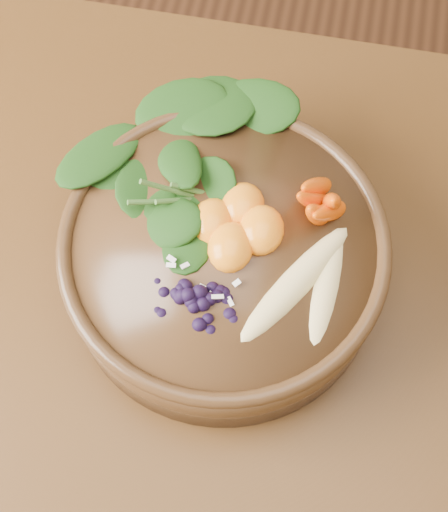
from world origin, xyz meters
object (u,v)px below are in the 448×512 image
(dining_table, at_px, (288,392))
(stoneware_bowl, at_px, (224,260))
(carrot_cluster, at_px, (325,178))
(banana_halves, at_px, (313,277))
(mandarin_cluster, at_px, (237,218))
(blueberry_pile, at_px, (189,289))
(kale_heap, at_px, (216,154))

(dining_table, height_order, stoneware_bowl, stoneware_bowl)
(stoneware_bowl, height_order, carrot_cluster, carrot_cluster)
(carrot_cluster, xyz_separation_m, banana_halves, (0.00, -0.09, -0.03))
(banana_halves, distance_m, mandarin_cluster, 0.09)
(dining_table, bearing_deg, stoneware_bowl, 136.60)
(stoneware_bowl, bearing_deg, blueberry_pile, -107.46)
(carrot_cluster, distance_m, mandarin_cluster, 0.09)
(mandarin_cluster, bearing_deg, kale_heap, 117.89)
(dining_table, bearing_deg, blueberry_pile, 168.68)
(mandarin_cluster, xyz_separation_m, blueberry_pile, (-0.03, -0.08, 0.00))
(banana_halves, bearing_deg, carrot_cluster, 113.06)
(dining_table, height_order, blueberry_pile, blueberry_pile)
(dining_table, height_order, carrot_cluster, carrot_cluster)
(dining_table, relative_size, carrot_cluster, 17.53)
(blueberry_pile, bearing_deg, kale_heap, 91.48)
(kale_heap, bearing_deg, carrot_cluster, -9.81)
(kale_heap, relative_size, carrot_cluster, 2.38)
(stoneware_bowl, distance_m, kale_heap, 0.11)
(stoneware_bowl, height_order, banana_halves, banana_halves)
(blueberry_pile, bearing_deg, mandarin_cluster, 70.41)
(dining_table, height_order, banana_halves, banana_halves)
(kale_heap, relative_size, banana_halves, 1.26)
(dining_table, relative_size, banana_halves, 9.27)
(dining_table, xyz_separation_m, stoneware_bowl, (-0.09, 0.09, 0.14))
(kale_heap, distance_m, carrot_cluster, 0.11)
(dining_table, xyz_separation_m, banana_halves, (-0.00, 0.06, 0.20))
(dining_table, xyz_separation_m, carrot_cluster, (-0.01, 0.15, 0.23))
(dining_table, xyz_separation_m, blueberry_pile, (-0.11, 0.02, 0.20))
(banana_halves, distance_m, blueberry_pile, 0.12)
(kale_heap, xyz_separation_m, blueberry_pile, (0.00, -0.15, -0.00))
(stoneware_bowl, distance_m, mandarin_cluster, 0.07)
(kale_heap, height_order, blueberry_pile, kale_heap)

